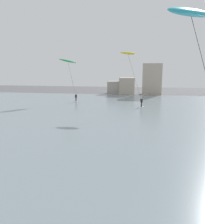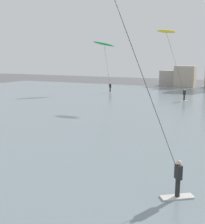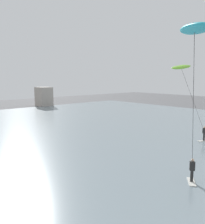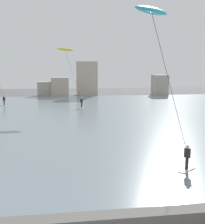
{
  "view_description": "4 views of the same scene",
  "coord_description": "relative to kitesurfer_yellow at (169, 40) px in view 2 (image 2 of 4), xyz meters",
  "views": [
    {
      "loc": [
        0.23,
        -2.89,
        7.07
      ],
      "look_at": [
        -2.84,
        16.38,
        3.34
      ],
      "focal_mm": 38.63,
      "sensor_mm": 36.0,
      "label": 1
    },
    {
      "loc": [
        7.52,
        -1.12,
        5.89
      ],
      "look_at": [
        -0.61,
        15.66,
        2.39
      ],
      "focal_mm": 47.15,
      "sensor_mm": 36.0,
      "label": 2
    },
    {
      "loc": [
        -9.49,
        2.84,
        7.09
      ],
      "look_at": [
        2.58,
        16.37,
        4.5
      ],
      "focal_mm": 39.3,
      "sensor_mm": 36.0,
      "label": 3
    },
    {
      "loc": [
        -2.19,
        -5.46,
        6.59
      ],
      "look_at": [
        0.65,
        15.49,
        3.14
      ],
      "focal_mm": 44.71,
      "sensor_mm": 36.0,
      "label": 4
    }
  ],
  "objects": [
    {
      "name": "water_bay",
      "position": [
        1.67,
        -6.58,
        -7.92
      ],
      "size": [
        84.0,
        52.0,
        0.1
      ],
      "primitive_type": "cube",
      "color": "gray",
      "rests_on": "ground"
    },
    {
      "name": "kitesurfer_yellow",
      "position": [
        0.0,
        0.0,
        0.0
      ],
      "size": [
        4.36,
        2.71,
        9.35
      ],
      "color": "silver",
      "rests_on": "water_bay"
    },
    {
      "name": "kitesurfer_green",
      "position": [
        -12.59,
        7.26,
        -0.39
      ],
      "size": [
        4.43,
        4.53,
        8.48
      ],
      "color": "silver",
      "rests_on": "water_bay"
    }
  ]
}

